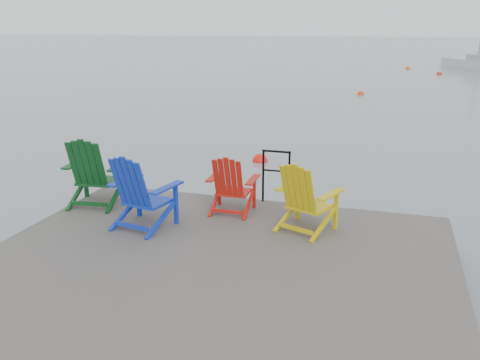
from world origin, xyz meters
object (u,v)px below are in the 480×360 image
(handrail, at_px, (276,171))
(buoy_c, at_px, (439,75))
(buoy_b, at_px, (361,94))
(chair_yellow, at_px, (305,197))
(buoy_a, at_px, (260,161))
(chair_green, at_px, (94,171))
(buoy_d, at_px, (408,69))
(chair_red, at_px, (231,184))
(chair_blue, at_px, (141,191))

(handrail, distance_m, buoy_c, 33.09)
(handrail, bearing_deg, buoy_b, 89.56)
(handrail, relative_size, chair_yellow, 0.87)
(buoy_a, bearing_deg, handrail, -72.31)
(chair_green, xyz_separation_m, buoy_b, (2.96, 20.22, -1.08))
(buoy_b, bearing_deg, buoy_d, 81.82)
(handrail, bearing_deg, buoy_d, 85.76)
(buoy_c, bearing_deg, buoy_a, -102.57)
(buoy_c, height_order, buoy_d, buoy_c)
(chair_red, distance_m, buoy_a, 5.27)
(chair_yellow, xyz_separation_m, buoy_d, (2.11, 38.65, -1.02))
(buoy_d, bearing_deg, buoy_c, -66.43)
(buoy_b, xyz_separation_m, buoy_d, (2.63, 18.33, 0.00))
(chair_yellow, distance_m, buoy_b, 20.35)
(chair_blue, bearing_deg, chair_red, 54.02)
(chair_blue, bearing_deg, buoy_c, 90.62)
(chair_blue, relative_size, buoy_a, 2.81)
(buoy_b, bearing_deg, buoy_a, -96.01)
(chair_blue, height_order, buoy_c, chair_blue)
(chair_green, xyz_separation_m, buoy_d, (5.59, 38.55, -1.08))
(chair_red, height_order, buoy_c, chair_red)
(chair_red, distance_m, chair_yellow, 1.30)
(chair_red, bearing_deg, buoy_d, 83.71)
(handrail, height_order, buoy_c, handrail)
(handrail, distance_m, buoy_d, 37.67)
(buoy_a, bearing_deg, buoy_c, 77.43)
(chair_green, height_order, buoy_d, chair_green)
(chair_green, height_order, buoy_b, chair_green)
(chair_red, height_order, buoy_b, chair_red)
(chair_yellow, bearing_deg, chair_red, -177.07)
(chair_yellow, xyz_separation_m, buoy_b, (-0.52, 20.32, -1.02))
(handrail, height_order, buoy_a, handrail)
(chair_red, relative_size, buoy_c, 2.29)
(handrail, height_order, buoy_b, handrail)
(chair_blue, height_order, chair_yellow, chair_blue)
(chair_blue, bearing_deg, handrail, 57.15)
(handrail, relative_size, buoy_d, 2.41)
(chair_blue, xyz_separation_m, buoy_c, (6.52, 34.38, -1.06))
(chair_red, relative_size, buoy_a, 2.38)
(handrail, distance_m, chair_yellow, 1.29)
(chair_blue, relative_size, buoy_b, 3.32)
(chair_yellow, bearing_deg, buoy_b, 112.78)
(chair_red, bearing_deg, handrail, 49.58)
(buoy_a, distance_m, buoy_d, 33.39)
(chair_yellow, bearing_deg, handrail, 142.76)
(chair_green, xyz_separation_m, chair_red, (2.25, 0.31, -0.11))
(chair_green, relative_size, chair_red, 1.22)
(handrail, xyz_separation_m, chair_yellow, (0.67, -1.10, -0.02))
(chair_red, distance_m, buoy_c, 33.85)
(chair_green, xyz_separation_m, buoy_a, (1.40, 5.42, -1.08))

